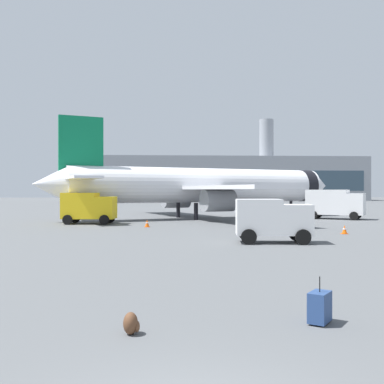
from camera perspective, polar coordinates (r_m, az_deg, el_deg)
airplane_at_gate at (r=51.18m, az=1.15°, el=0.80°), size 34.44×31.55×10.50m
service_truck at (r=43.71m, az=-12.73°, el=-1.79°), size 5.00×2.95×2.90m
fuel_truck at (r=52.29m, az=17.28°, el=-1.28°), size 6.38×5.14×3.20m
cargo_van at (r=27.69m, az=9.94°, el=-3.25°), size 4.58×2.71×2.60m
safety_cone_near at (r=46.15m, az=14.32°, el=-3.17°), size 0.44×0.44×0.84m
safety_cone_mid at (r=34.67m, az=18.41°, el=-4.45°), size 0.44×0.44×0.63m
safety_cone_outer at (r=39.25m, az=-5.59°, el=-3.89°), size 0.44×0.44×0.64m
rolling_suitcase at (r=11.44m, az=15.57°, el=-13.58°), size 0.70×0.75×1.10m
traveller_backpack at (r=10.39m, az=-7.54°, el=-15.90°), size 0.36×0.40×0.48m
terminal_building at (r=143.58m, az=3.10°, el=1.68°), size 91.66×16.83×25.41m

